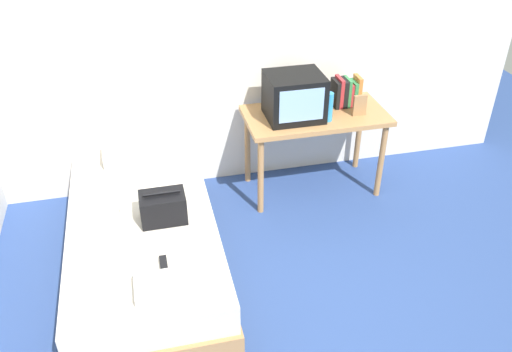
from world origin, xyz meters
TOP-DOWN VIEW (x-y plane):
  - ground_plane at (0.00, 0.00)m, footprint 8.00×8.00m
  - wall_back at (0.00, 2.00)m, footprint 5.20×0.10m
  - bed at (-0.84, 0.88)m, footprint 1.00×2.00m
  - desk at (0.64, 1.60)m, footprint 1.16×0.60m
  - tv at (0.44, 1.58)m, footprint 0.44×0.39m
  - water_bottle at (0.69, 1.46)m, footprint 0.07×0.07m
  - book_row at (0.93, 1.70)m, footprint 0.23×0.17m
  - picture_frame at (0.96, 1.49)m, footprint 0.11×0.02m
  - pillow at (-0.83, 1.66)m, footprint 0.50×0.29m
  - handbag at (-0.69, 0.80)m, footprint 0.30×0.20m
  - magazine at (-1.02, 0.43)m, footprint 0.21×0.29m
  - remote_dark at (-0.73, 0.34)m, footprint 0.04×0.16m
  - remote_silver at (-0.95, 1.02)m, footprint 0.04×0.14m
  - folded_towel at (-0.77, 0.15)m, footprint 0.28×0.22m

SIDE VIEW (x-z plane):
  - ground_plane at x=0.00m, z-range 0.00..0.00m
  - bed at x=-0.84m, z-range 0.00..0.47m
  - magazine at x=-1.02m, z-range 0.48..0.48m
  - remote_dark at x=-0.73m, z-range 0.48..0.50m
  - remote_silver at x=-0.95m, z-range 0.48..0.50m
  - folded_towel at x=-0.77m, z-range 0.48..0.54m
  - pillow at x=-0.83m, z-range 0.48..0.60m
  - handbag at x=-0.69m, z-range 0.46..0.69m
  - desk at x=0.64m, z-range 0.27..1.00m
  - picture_frame at x=0.96m, z-range 0.73..0.90m
  - book_row at x=0.93m, z-range 0.72..0.97m
  - water_bottle at x=0.69m, z-range 0.73..0.96m
  - tv at x=0.44m, z-range 0.73..1.09m
  - wall_back at x=0.00m, z-range 0.00..2.60m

